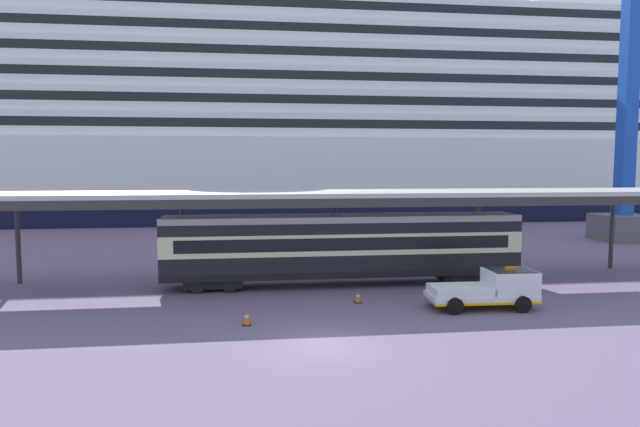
% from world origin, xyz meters
% --- Properties ---
extents(ground_plane, '(400.00, 400.00, 0.00)m').
position_xyz_m(ground_plane, '(0.00, 0.00, 0.00)').
color(ground_plane, slate).
extents(cruise_ship, '(174.89, 24.37, 35.58)m').
position_xyz_m(cruise_ship, '(-11.53, 55.55, 12.22)').
color(cruise_ship, black).
rests_on(cruise_ship, ground).
extents(platform_canopy, '(47.37, 5.66, 5.46)m').
position_xyz_m(platform_canopy, '(2.52, 11.23, 5.24)').
color(platform_canopy, '#B8B8B8').
rests_on(platform_canopy, ground).
extents(train_carriage, '(20.54, 2.81, 4.11)m').
position_xyz_m(train_carriage, '(2.52, 10.83, 2.30)').
color(train_carriage, black).
rests_on(train_carriage, ground).
extents(service_truck, '(5.25, 2.35, 2.02)m').
position_xyz_m(service_truck, '(8.86, 4.74, 0.99)').
color(service_truck, white).
rests_on(service_truck, ground).
extents(traffic_cone_near, '(0.36, 0.36, 0.62)m').
position_xyz_m(traffic_cone_near, '(2.57, 6.59, 0.30)').
color(traffic_cone_near, black).
rests_on(traffic_cone_near, ground).
extents(traffic_cone_mid, '(0.36, 0.36, 0.68)m').
position_xyz_m(traffic_cone_mid, '(-3.04, 3.27, 0.33)').
color(traffic_cone_mid, black).
rests_on(traffic_cone_mid, ground).
extents(dockside_crane, '(10.13, 4.40, 56.24)m').
position_xyz_m(dockside_crane, '(31.83, 26.70, 17.47)').
color(dockside_crane, '#595960').
rests_on(dockside_crane, ground).
extents(quay_bollard, '(0.48, 0.48, 0.96)m').
position_xyz_m(quay_bollard, '(8.50, 5.74, 0.52)').
color(quay_bollard, black).
rests_on(quay_bollard, ground).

